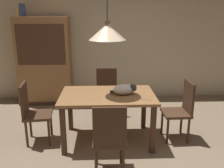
{
  "coord_description": "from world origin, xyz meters",
  "views": [
    {
      "loc": [
        -0.2,
        -2.91,
        1.91
      ],
      "look_at": [
        -0.05,
        0.76,
        0.85
      ],
      "focal_mm": 39.48,
      "sensor_mm": 36.0,
      "label": 1
    }
  ],
  "objects_px": {
    "dining_table": "(108,101)",
    "chair_right_side": "(181,108)",
    "cat_sleeping": "(125,89)",
    "hutch_bookcase": "(45,63)",
    "chair_near_front": "(109,137)",
    "book_blue_wide": "(22,10)",
    "chair_far_back": "(107,91)",
    "chair_left_side": "(32,110)",
    "book_yellow_short": "(19,12)",
    "pendant_lamp": "(107,32)"
  },
  "relations": [
    {
      "from": "dining_table",
      "to": "chair_near_front",
      "type": "distance_m",
      "value": 0.89
    },
    {
      "from": "chair_far_back",
      "to": "cat_sleeping",
      "type": "height_order",
      "value": "chair_far_back"
    },
    {
      "from": "hutch_bookcase",
      "to": "book_blue_wide",
      "type": "bearing_deg",
      "value": 179.76
    },
    {
      "from": "cat_sleeping",
      "to": "hutch_bookcase",
      "type": "bearing_deg",
      "value": 131.65
    },
    {
      "from": "book_yellow_short",
      "to": "hutch_bookcase",
      "type": "bearing_deg",
      "value": -0.2
    },
    {
      "from": "chair_left_side",
      "to": "chair_near_front",
      "type": "distance_m",
      "value": 1.43
    },
    {
      "from": "chair_far_back",
      "to": "dining_table",
      "type": "bearing_deg",
      "value": -90.08
    },
    {
      "from": "chair_right_side",
      "to": "hutch_bookcase",
      "type": "xyz_separation_m",
      "value": [
        -2.44,
        1.75,
        0.38
      ]
    },
    {
      "from": "book_yellow_short",
      "to": "chair_near_front",
      "type": "bearing_deg",
      "value": -56.65
    },
    {
      "from": "cat_sleeping",
      "to": "pendant_lamp",
      "type": "distance_m",
      "value": 0.88
    },
    {
      "from": "dining_table",
      "to": "chair_near_front",
      "type": "relative_size",
      "value": 1.51
    },
    {
      "from": "dining_table",
      "to": "hutch_bookcase",
      "type": "bearing_deg",
      "value": 126.65
    },
    {
      "from": "chair_left_side",
      "to": "pendant_lamp",
      "type": "distance_m",
      "value": 1.61
    },
    {
      "from": "dining_table",
      "to": "chair_far_back",
      "type": "xyz_separation_m",
      "value": [
        0.0,
        0.88,
        -0.14
      ]
    },
    {
      "from": "dining_table",
      "to": "chair_right_side",
      "type": "xyz_separation_m",
      "value": [
        1.13,
        0.0,
        -0.14
      ]
    },
    {
      "from": "chair_left_side",
      "to": "book_yellow_short",
      "type": "xyz_separation_m",
      "value": [
        -0.61,
        1.77,
        1.43
      ]
    },
    {
      "from": "chair_near_front",
      "to": "chair_far_back",
      "type": "bearing_deg",
      "value": 89.97
    },
    {
      "from": "chair_near_front",
      "to": "hutch_bookcase",
      "type": "distance_m",
      "value": 2.97
    },
    {
      "from": "chair_left_side",
      "to": "chair_far_back",
      "type": "bearing_deg",
      "value": 38.12
    },
    {
      "from": "chair_near_front",
      "to": "book_blue_wide",
      "type": "bearing_deg",
      "value": 122.35
    },
    {
      "from": "chair_far_back",
      "to": "book_yellow_short",
      "type": "height_order",
      "value": "book_yellow_short"
    },
    {
      "from": "chair_near_front",
      "to": "book_yellow_short",
      "type": "xyz_separation_m",
      "value": [
        -1.74,
        2.64,
        1.43
      ]
    },
    {
      "from": "dining_table",
      "to": "chair_left_side",
      "type": "height_order",
      "value": "chair_left_side"
    },
    {
      "from": "chair_far_back",
      "to": "chair_right_side",
      "type": "distance_m",
      "value": 1.43
    },
    {
      "from": "chair_far_back",
      "to": "book_blue_wide",
      "type": "xyz_separation_m",
      "value": [
        -1.67,
        0.88,
        1.46
      ]
    },
    {
      "from": "dining_table",
      "to": "book_blue_wide",
      "type": "distance_m",
      "value": 2.76
    },
    {
      "from": "chair_right_side",
      "to": "book_yellow_short",
      "type": "height_order",
      "value": "book_yellow_short"
    },
    {
      "from": "book_yellow_short",
      "to": "book_blue_wide",
      "type": "distance_m",
      "value": 0.07
    },
    {
      "from": "cat_sleeping",
      "to": "chair_right_side",
      "type": "bearing_deg",
      "value": 0.36
    },
    {
      "from": "dining_table",
      "to": "chair_far_back",
      "type": "height_order",
      "value": "chair_far_back"
    },
    {
      "from": "chair_far_back",
      "to": "pendant_lamp",
      "type": "height_order",
      "value": "pendant_lamp"
    },
    {
      "from": "dining_table",
      "to": "book_blue_wide",
      "type": "bearing_deg",
      "value": 133.52
    },
    {
      "from": "cat_sleeping",
      "to": "book_yellow_short",
      "type": "relative_size",
      "value": 2.02
    },
    {
      "from": "chair_near_front",
      "to": "hutch_bookcase",
      "type": "bearing_deg",
      "value": 116.39
    },
    {
      "from": "chair_left_side",
      "to": "cat_sleeping",
      "type": "relative_size",
      "value": 2.3
    },
    {
      "from": "chair_near_front",
      "to": "book_blue_wide",
      "type": "height_order",
      "value": "book_blue_wide"
    },
    {
      "from": "cat_sleeping",
      "to": "pendant_lamp",
      "type": "bearing_deg",
      "value": 179.27
    },
    {
      "from": "chair_right_side",
      "to": "chair_near_front",
      "type": "bearing_deg",
      "value": -142.02
    },
    {
      "from": "chair_left_side",
      "to": "book_yellow_short",
      "type": "height_order",
      "value": "book_yellow_short"
    },
    {
      "from": "chair_far_back",
      "to": "chair_left_side",
      "type": "xyz_separation_m",
      "value": [
        -1.13,
        -0.89,
        0.0
      ]
    },
    {
      "from": "book_blue_wide",
      "to": "pendant_lamp",
      "type": "bearing_deg",
      "value": -46.48
    },
    {
      "from": "dining_table",
      "to": "book_yellow_short",
      "type": "distance_m",
      "value": 2.79
    },
    {
      "from": "hutch_bookcase",
      "to": "book_yellow_short",
      "type": "distance_m",
      "value": 1.13
    },
    {
      "from": "chair_far_back",
      "to": "chair_near_front",
      "type": "relative_size",
      "value": 1.0
    },
    {
      "from": "chair_far_back",
      "to": "hutch_bookcase",
      "type": "xyz_separation_m",
      "value": [
        -1.31,
        0.88,
        0.38
      ]
    },
    {
      "from": "dining_table",
      "to": "book_blue_wide",
      "type": "relative_size",
      "value": 5.83
    },
    {
      "from": "chair_right_side",
      "to": "hutch_bookcase",
      "type": "height_order",
      "value": "hutch_bookcase"
    },
    {
      "from": "chair_far_back",
      "to": "hutch_bookcase",
      "type": "bearing_deg",
      "value": 146.11
    },
    {
      "from": "pendant_lamp",
      "to": "book_blue_wide",
      "type": "relative_size",
      "value": 5.42
    },
    {
      "from": "chair_far_back",
      "to": "cat_sleeping",
      "type": "bearing_deg",
      "value": -73.73
    }
  ]
}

